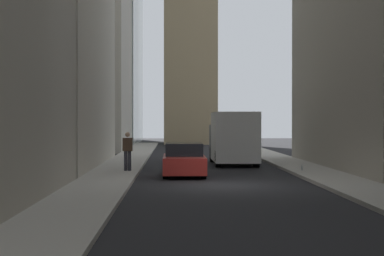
{
  "coord_description": "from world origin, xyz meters",
  "views": [
    {
      "loc": [
        -24.79,
        1.89,
        2.37
      ],
      "look_at": [
        10.08,
        0.88,
        2.01
      ],
      "focal_mm": 62.83,
      "sensor_mm": 36.0,
      "label": 1
    }
  ],
  "objects_px": {
    "delivery_truck": "(233,138)",
    "sedan_red": "(184,161)",
    "discarded_bottle": "(302,168)",
    "pedestrian": "(128,150)"
  },
  "relations": [
    {
      "from": "delivery_truck",
      "to": "sedan_red",
      "type": "distance_m",
      "value": 8.16
    },
    {
      "from": "sedan_red",
      "to": "discarded_bottle",
      "type": "height_order",
      "value": "sedan_red"
    },
    {
      "from": "sedan_red",
      "to": "pedestrian",
      "type": "relative_size",
      "value": 2.48
    },
    {
      "from": "sedan_red",
      "to": "discarded_bottle",
      "type": "bearing_deg",
      "value": -76.94
    },
    {
      "from": "delivery_truck",
      "to": "pedestrian",
      "type": "height_order",
      "value": "delivery_truck"
    },
    {
      "from": "delivery_truck",
      "to": "discarded_bottle",
      "type": "distance_m",
      "value": 6.98
    },
    {
      "from": "delivery_truck",
      "to": "discarded_bottle",
      "type": "bearing_deg",
      "value": -158.24
    },
    {
      "from": "delivery_truck",
      "to": "sedan_red",
      "type": "height_order",
      "value": "delivery_truck"
    },
    {
      "from": "sedan_red",
      "to": "pedestrian",
      "type": "height_order",
      "value": "pedestrian"
    },
    {
      "from": "discarded_bottle",
      "to": "sedan_red",
      "type": "bearing_deg",
      "value": 103.06
    }
  ]
}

